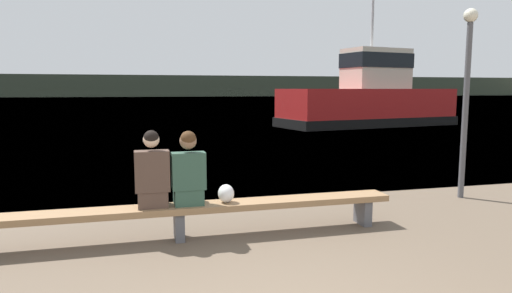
{
  "coord_description": "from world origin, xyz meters",
  "views": [
    {
      "loc": [
        -1.1,
        -2.98,
        1.95
      ],
      "look_at": [
        1.25,
        5.87,
        0.8
      ],
      "focal_mm": 32.0,
      "sensor_mm": 36.0,
      "label": 1
    }
  ],
  "objects_px": {
    "bench_main": "(179,212)",
    "tugboat_red": "(369,101)",
    "deck_lamp_post": "(467,83)",
    "shopping_bag": "(226,193)",
    "person_left": "(152,174)",
    "person_right": "(188,172)"
  },
  "relations": [
    {
      "from": "person_left",
      "to": "person_right",
      "type": "distance_m",
      "value": 0.46
    },
    {
      "from": "shopping_bag",
      "to": "tugboat_red",
      "type": "bearing_deg",
      "value": 55.94
    },
    {
      "from": "person_right",
      "to": "shopping_bag",
      "type": "height_order",
      "value": "person_right"
    },
    {
      "from": "shopping_bag",
      "to": "person_right",
      "type": "bearing_deg",
      "value": -179.54
    },
    {
      "from": "person_right",
      "to": "deck_lamp_post",
      "type": "relative_size",
      "value": 0.29
    },
    {
      "from": "person_left",
      "to": "shopping_bag",
      "type": "distance_m",
      "value": 1.0
    },
    {
      "from": "person_left",
      "to": "shopping_bag",
      "type": "height_order",
      "value": "person_left"
    },
    {
      "from": "person_left",
      "to": "person_right",
      "type": "bearing_deg",
      "value": -0.07
    },
    {
      "from": "person_right",
      "to": "deck_lamp_post",
      "type": "xyz_separation_m",
      "value": [
        5.03,
        1.03,
        1.18
      ]
    },
    {
      "from": "bench_main",
      "to": "tugboat_red",
      "type": "distance_m",
      "value": 20.23
    },
    {
      "from": "bench_main",
      "to": "person_left",
      "type": "xyz_separation_m",
      "value": [
        -0.32,
        0.0,
        0.51
      ]
    },
    {
      "from": "tugboat_red",
      "to": "deck_lamp_post",
      "type": "bearing_deg",
      "value": 146.38
    },
    {
      "from": "bench_main",
      "to": "person_left",
      "type": "height_order",
      "value": "person_left"
    },
    {
      "from": "bench_main",
      "to": "tugboat_red",
      "type": "xyz_separation_m",
      "value": [
        11.75,
        16.45,
        0.93
      ]
    },
    {
      "from": "bench_main",
      "to": "deck_lamp_post",
      "type": "relative_size",
      "value": 1.77
    },
    {
      "from": "person_left",
      "to": "tugboat_red",
      "type": "bearing_deg",
      "value": 53.73
    },
    {
      "from": "deck_lamp_post",
      "to": "person_right",
      "type": "bearing_deg",
      "value": -168.39
    },
    {
      "from": "bench_main",
      "to": "shopping_bag",
      "type": "bearing_deg",
      "value": 0.33
    },
    {
      "from": "shopping_bag",
      "to": "tugboat_red",
      "type": "distance_m",
      "value": 19.86
    },
    {
      "from": "person_right",
      "to": "tugboat_red",
      "type": "bearing_deg",
      "value": 54.79
    },
    {
      "from": "shopping_bag",
      "to": "tugboat_red",
      "type": "xyz_separation_m",
      "value": [
        11.12,
        16.44,
        0.73
      ]
    },
    {
      "from": "bench_main",
      "to": "shopping_bag",
      "type": "height_order",
      "value": "shopping_bag"
    }
  ]
}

